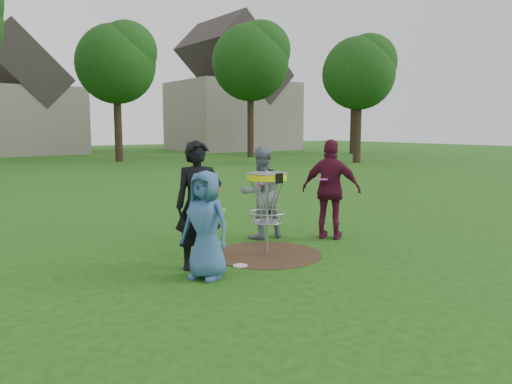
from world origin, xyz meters
TOP-DOWN VIEW (x-y plane):
  - ground at (0.00, 0.00)m, footprint 100.00×100.00m
  - dirt_patch at (0.00, 0.00)m, footprint 1.80×1.80m
  - player_blue at (-1.44, -0.54)m, footprint 0.75×0.86m
  - player_black at (-1.29, -0.07)m, footprint 0.80×0.66m
  - player_grey at (0.65, 1.07)m, footprint 0.92×0.76m
  - player_maroon at (1.68, 0.26)m, footprint 0.98×1.15m
  - disc_on_grass at (-0.74, -0.33)m, footprint 0.22×0.22m
  - disc_golf_basket at (0.00, -0.00)m, footprint 0.66×0.67m
  - held_discs at (-0.07, 0.14)m, footprint 2.80×1.49m
  - tree_row at (0.44, 20.67)m, footprint 51.20×17.42m
  - house_row at (4.78, 33.07)m, footprint 44.50×10.65m

SIDE VIEW (x-z plane):
  - ground at x=0.00m, z-range 0.00..0.00m
  - dirt_patch at x=0.00m, z-range 0.00..0.01m
  - disc_on_grass at x=-0.74m, z-range 0.00..0.02m
  - player_blue at x=-1.44m, z-range 0.00..1.49m
  - player_grey at x=0.65m, z-range 0.00..1.72m
  - player_maroon at x=1.68m, z-range 0.00..1.85m
  - player_black at x=-1.29m, z-range 0.00..1.88m
  - disc_golf_basket at x=0.00m, z-range 0.33..1.71m
  - held_discs at x=-0.07m, z-range 0.94..1.19m
  - house_row at x=4.78m, z-range -1.67..9.95m
  - tree_row at x=0.44m, z-range 1.26..11.16m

